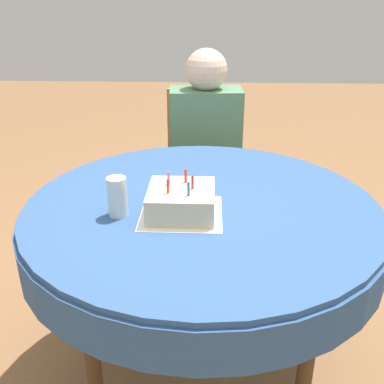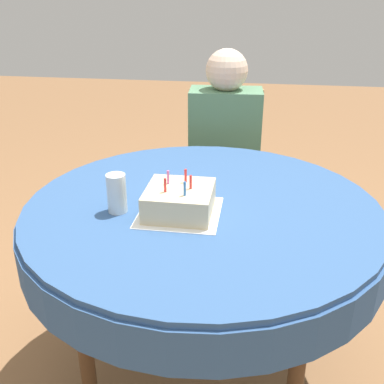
{
  "view_description": "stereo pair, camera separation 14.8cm",
  "coord_description": "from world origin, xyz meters",
  "px_view_note": "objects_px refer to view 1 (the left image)",
  "views": [
    {
      "loc": [
        0.02,
        -1.37,
        1.42
      ],
      "look_at": [
        -0.03,
        -0.02,
        0.8
      ],
      "focal_mm": 42.0,
      "sensor_mm": 36.0,
      "label": 1
    },
    {
      "loc": [
        0.17,
        -1.36,
        1.42
      ],
      "look_at": [
        -0.03,
        -0.02,
        0.8
      ],
      "focal_mm": 42.0,
      "sensor_mm": 36.0,
      "label": 2
    }
  ],
  "objects_px": {
    "drinking_glass": "(117,197)",
    "chair": "(204,166)",
    "person": "(205,138)",
    "birthday_cake": "(181,201)"
  },
  "relations": [
    {
      "from": "chair",
      "to": "person",
      "type": "relative_size",
      "value": 0.79
    },
    {
      "from": "chair",
      "to": "birthday_cake",
      "type": "distance_m",
      "value": 1.09
    },
    {
      "from": "chair",
      "to": "person",
      "type": "bearing_deg",
      "value": -90.0
    },
    {
      "from": "person",
      "to": "drinking_glass",
      "type": "bearing_deg",
      "value": -109.02
    },
    {
      "from": "chair",
      "to": "person",
      "type": "height_order",
      "value": "person"
    },
    {
      "from": "person",
      "to": "birthday_cake",
      "type": "relative_size",
      "value": 5.43
    },
    {
      "from": "chair",
      "to": "drinking_glass",
      "type": "relative_size",
      "value": 7.04
    },
    {
      "from": "drinking_glass",
      "to": "chair",
      "type": "bearing_deg",
      "value": 76.35
    },
    {
      "from": "chair",
      "to": "birthday_cake",
      "type": "relative_size",
      "value": 4.3
    },
    {
      "from": "chair",
      "to": "drinking_glass",
      "type": "xyz_separation_m",
      "value": [
        -0.26,
        -1.07,
        0.31
      ]
    }
  ]
}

